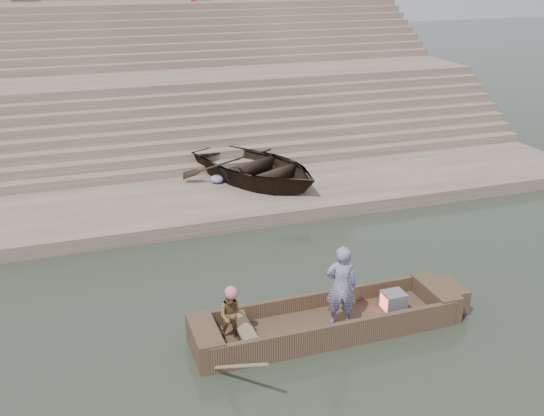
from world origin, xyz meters
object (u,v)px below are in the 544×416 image
standing_man (341,286)px  beached_rowboat (256,167)px  main_rowboat (327,326)px  rowing_man (232,315)px  television (393,301)px

standing_man → beached_rowboat: size_ratio=0.35×
standing_man → beached_rowboat: (0.84, 8.32, -0.18)m
main_rowboat → rowing_man: size_ratio=4.55×
main_rowboat → standing_man: size_ratio=2.89×
television → standing_man: bearing=-173.9°
beached_rowboat → standing_man: bearing=-123.0°
rowing_man → television: (3.50, -0.02, -0.35)m
rowing_man → standing_man: bearing=11.8°
rowing_man → beached_rowboat: 8.72m
television → beached_rowboat: beached_rowboat is taller
standing_man → rowing_man: bearing=14.8°
standing_man → television: standing_man is taller
television → beached_rowboat: (-0.46, 8.18, 0.49)m
rowing_man → beached_rowboat: (3.05, 8.16, 0.14)m
beached_rowboat → television: bearing=-114.1°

